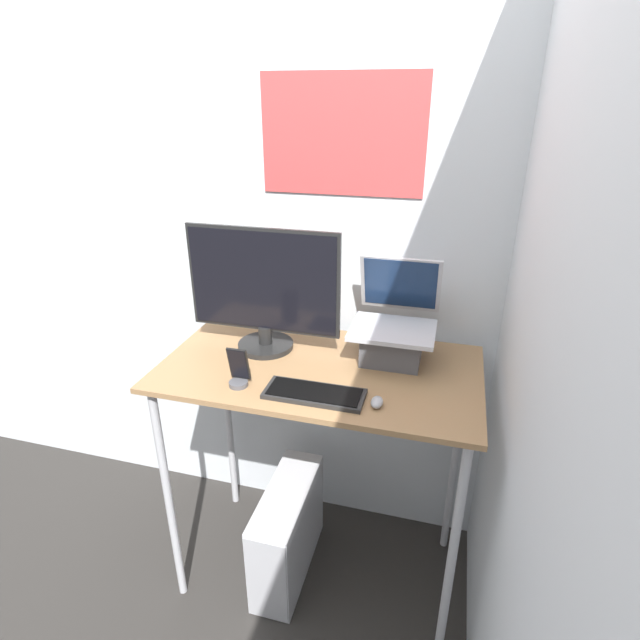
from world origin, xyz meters
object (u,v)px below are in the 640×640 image
at_px(laptop, 393,334).
at_px(keyboard, 314,393).
at_px(monitor, 263,293).
at_px(mouse, 377,402).
at_px(cell_phone, 239,373).
at_px(computer_tower, 288,531).

xyz_separation_m(laptop, keyboard, (-0.20, -0.32, -0.09)).
xyz_separation_m(monitor, mouse, (0.47, -0.28, -0.21)).
bearing_deg(cell_phone, keyboard, 0.34).
height_order(monitor, computer_tower, monitor).
bearing_deg(mouse, monitor, 149.27).
xyz_separation_m(cell_phone, computer_tower, (0.10, 0.15, -0.84)).
distance_m(laptop, keyboard, 0.39).
height_order(mouse, cell_phone, cell_phone).
bearing_deg(computer_tower, cell_phone, -121.66).
relative_size(monitor, cell_phone, 4.21).
bearing_deg(monitor, cell_phone, -87.48).
xyz_separation_m(keyboard, computer_tower, (-0.16, 0.15, -0.80)).
xyz_separation_m(laptop, computer_tower, (-0.37, -0.17, -0.89)).
bearing_deg(cell_phone, mouse, -0.40).
bearing_deg(mouse, laptop, 89.65).
distance_m(monitor, computer_tower, 1.03).
height_order(monitor, mouse, monitor).
height_order(laptop, keyboard, laptop).
distance_m(keyboard, computer_tower, 0.83).
distance_m(laptop, computer_tower, 0.98).
bearing_deg(monitor, mouse, -30.73).
relative_size(keyboard, cell_phone, 2.36).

